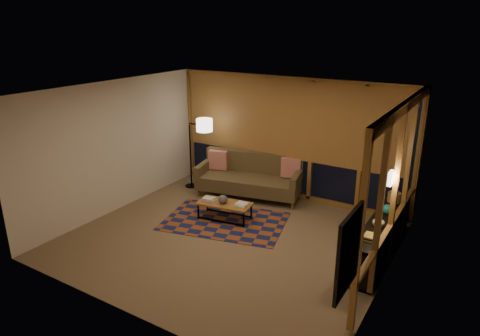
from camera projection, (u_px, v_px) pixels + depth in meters
The scene contains 21 objects.
floor at pixel (229, 239), 7.86m from camera, with size 5.50×5.00×0.01m, color #866C50.
ceiling at pixel (228, 91), 6.99m from camera, with size 5.50×5.00×0.01m, color silver.
walls at pixel (229, 169), 7.42m from camera, with size 5.51×5.01×2.70m.
window_wall_back at pixel (288, 138), 9.39m from camera, with size 5.30×0.16×2.60m, color olive, non-canonical shape.
window_wall_right at pixel (396, 188), 6.59m from camera, with size 0.16×3.70×2.60m, color olive, non-canonical shape.
wall_art at pixel (348, 252), 4.56m from camera, with size 0.06×0.74×0.94m, color red, non-canonical shape.
wall_sconce at pixel (391, 178), 6.43m from camera, with size 0.12×0.18×0.22m, color silver, non-canonical shape.
sofa at pixel (249, 177), 9.63m from camera, with size 2.31×0.93×0.95m, color brown, non-canonical shape.
pillow_left at pixel (218, 161), 10.00m from camera, with size 0.45×0.15×0.45m, color red, non-canonical shape.
pillow_right at pixel (291, 169), 9.48m from camera, with size 0.43×0.14×0.43m, color red, non-canonical shape.
area_rug at pixel (225, 221), 8.54m from camera, with size 2.35×1.57×0.01m, color brown.
coffee_table at pixel (225, 211), 8.58m from camera, with size 1.07×0.49×0.36m, color olive, non-canonical shape.
book_stack_a at pixel (209, 199), 8.60m from camera, with size 0.24×0.19×0.07m, color white, non-canonical shape.
book_stack_b at pixel (242, 204), 8.40m from camera, with size 0.24×0.19×0.05m, color white, non-canonical shape.
ceramic_pot at pixel (223, 199), 8.47m from camera, with size 0.18×0.18×0.18m, color #25262E.
floor_lamp at pixel (190, 153), 10.09m from camera, with size 0.57×0.37×1.71m, color black, non-canonical shape.
bookshelf at pixel (381, 236), 7.27m from camera, with size 0.40×2.57×0.64m, color black, non-canonical shape.
basket at pixel (394, 197), 7.84m from camera, with size 0.24×0.24×0.18m, color olive.
teal_bowl at pixel (387, 209), 7.34m from camera, with size 0.17×0.17×0.17m, color teal.
vase at pixel (379, 221), 6.87m from camera, with size 0.19×0.19×0.20m, color tan.
shelf_book_stack at pixel (370, 237), 6.50m from camera, with size 0.17×0.24×0.07m, color white, non-canonical shape.
Camera 1 is at (3.82, -5.89, 3.78)m, focal length 32.00 mm.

